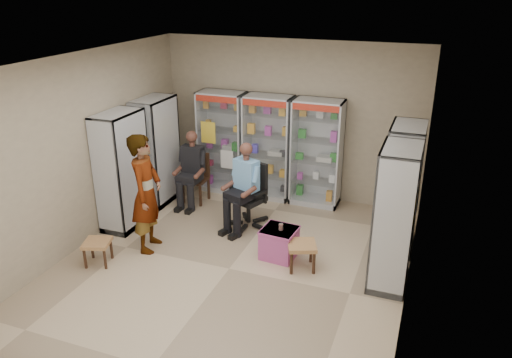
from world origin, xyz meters
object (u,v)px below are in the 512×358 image
at_px(cabinet_back_left, 223,142).
at_px(cabinet_left_far, 157,151).
at_px(cabinet_back_right, 317,153).
at_px(woven_stool_b, 98,252).
at_px(office_chair, 248,196).
at_px(woven_stool_a, 301,256).
at_px(wooden_chair, 195,178).
at_px(cabinet_back_mid, 268,148).
at_px(seated_shopkeeper, 247,188).
at_px(cabinet_right_far, 402,188).
at_px(cabinet_right_near, 394,218).
at_px(pink_trunk, 279,243).
at_px(cabinet_left_near, 122,171).
at_px(standing_man, 146,193).

height_order(cabinet_back_left, cabinet_left_far, same).
height_order(cabinet_back_right, woven_stool_b, cabinet_back_right).
bearing_deg(office_chair, woven_stool_a, -19.42).
xyz_separation_m(wooden_chair, office_chair, (1.31, -0.59, 0.09)).
bearing_deg(wooden_chair, cabinet_back_mid, 31.31).
distance_m(seated_shopkeeper, woven_stool_a, 1.64).
relative_size(cabinet_right_far, cabinet_right_near, 1.00).
distance_m(cabinet_right_far, woven_stool_a, 1.90).
height_order(cabinet_back_mid, cabinet_right_far, same).
distance_m(pink_trunk, woven_stool_a, 0.45).
xyz_separation_m(wooden_chair, woven_stool_a, (2.54, -1.60, -0.27)).
bearing_deg(cabinet_back_mid, seated_shopkeeper, -85.46).
height_order(cabinet_left_far, woven_stool_b, cabinet_left_far).
bearing_deg(cabinet_left_far, cabinet_back_left, 135.00).
distance_m(wooden_chair, office_chair, 1.44).
bearing_deg(cabinet_back_left, woven_stool_b, -100.40).
distance_m(cabinet_right_near, wooden_chair, 4.10).
height_order(cabinet_left_far, cabinet_left_near, same).
distance_m(cabinet_right_far, cabinet_right_near, 1.10).
bearing_deg(wooden_chair, cabinet_left_near, -117.61).
relative_size(cabinet_back_right, woven_stool_a, 4.91).
relative_size(cabinet_back_left, cabinet_back_mid, 1.00).
distance_m(cabinet_back_mid, seated_shopkeeper, 1.40).
height_order(cabinet_left_near, pink_trunk, cabinet_left_near).
height_order(cabinet_right_near, woven_stool_b, cabinet_right_near).
xyz_separation_m(pink_trunk, standing_man, (-2.01, -0.45, 0.71)).
relative_size(cabinet_back_right, pink_trunk, 4.06).
xyz_separation_m(cabinet_left_far, woven_stool_a, (3.22, -1.40, -0.80)).
distance_m(cabinet_back_right, cabinet_left_near, 3.48).
bearing_deg(pink_trunk, woven_stool_a, -24.93).
bearing_deg(office_chair, cabinet_right_far, 24.24).
xyz_separation_m(cabinet_right_near, cabinet_left_far, (-4.46, 1.30, 0.00)).
bearing_deg(cabinet_right_near, wooden_chair, 68.36).
height_order(office_chair, seated_shopkeeper, seated_shopkeeper).
bearing_deg(office_chair, cabinet_back_mid, 114.60).
bearing_deg(cabinet_back_mid, cabinet_back_left, 180.00).
relative_size(cabinet_back_mid, pink_trunk, 4.06).
distance_m(cabinet_right_near, woven_stool_b, 4.34).
relative_size(cabinet_back_left, office_chair, 1.78).
height_order(cabinet_back_right, cabinet_right_near, same).
relative_size(cabinet_left_far, pink_trunk, 4.06).
xyz_separation_m(cabinet_back_left, cabinet_left_near, (-0.93, -2.03, 0.00)).
relative_size(cabinet_left_far, woven_stool_b, 5.36).
height_order(office_chair, woven_stool_b, office_chair).
relative_size(pink_trunk, woven_stool_b, 1.32).
xyz_separation_m(cabinet_left_far, cabinet_left_near, (0.00, -1.10, 0.00)).
height_order(cabinet_back_right, cabinet_right_far, same).
height_order(pink_trunk, woven_stool_b, pink_trunk).
bearing_deg(seated_shopkeeper, cabinet_right_near, 0.66).
bearing_deg(cabinet_right_near, cabinet_back_left, 57.72).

